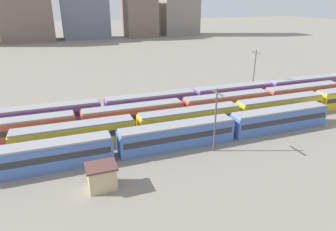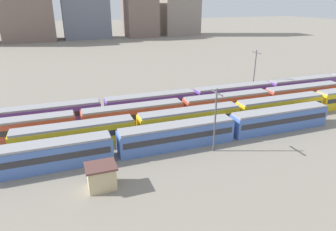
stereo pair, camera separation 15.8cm
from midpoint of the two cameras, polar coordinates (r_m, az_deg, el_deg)
name	(u,v)px [view 1 (the left image)]	position (r m, az deg, el deg)	size (l,w,h in m)	color
ground_plane	(92,137)	(50.28, -14.40, -4.06)	(600.00, 600.00, 0.00)	gray
train_track_0	(177,135)	(44.99, 1.69, -3.78)	(55.80, 3.06, 3.75)	#4C70BC
train_track_1	(237,112)	(55.31, 13.07, 0.57)	(74.70, 3.06, 3.75)	yellow
train_track_2	(183,109)	(55.74, 2.76, 1.29)	(74.70, 3.06, 3.75)	#BC4C38
train_track_3	(269,89)	(71.92, 18.82, 4.80)	(112.50, 3.06, 3.75)	#6B429E
catenary_pole_0	(215,117)	(42.81, 9.00, -0.36)	(0.24, 3.20, 9.63)	#4C4C51
catenary_pole_1	(254,71)	(71.68, 16.16, 8.28)	(0.24, 3.20, 10.51)	#4C4C51
signal_hut	(102,176)	(36.63, -12.70, -11.32)	(3.60, 3.00, 3.04)	#C6B284
distant_building_1	(26,9)	(182.36, -25.67, 17.99)	(26.20, 21.14, 33.01)	#7A665B
distant_building_2	(84,2)	(182.64, -15.85, 20.24)	(25.68, 13.91, 39.63)	slate
distant_building_3	(139,16)	(188.41, -5.57, 18.44)	(18.16, 20.20, 23.45)	#7A665B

